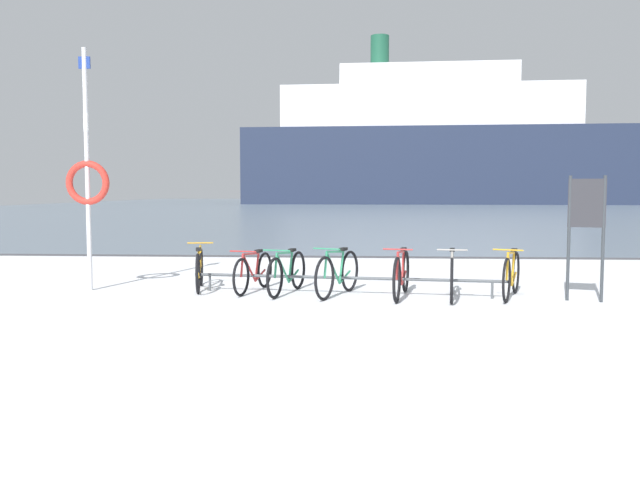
{
  "coord_description": "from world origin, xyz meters",
  "views": [
    {
      "loc": [
        -0.34,
        -6.81,
        1.73
      ],
      "look_at": [
        -1.16,
        5.87,
        0.76
      ],
      "focal_mm": 36.63,
      "sensor_mm": 36.0,
      "label": 1
    }
  ],
  "objects_px": {
    "info_sign": "(587,216)",
    "rescue_post": "(87,177)",
    "bicycle_0": "(200,269)",
    "bicycle_2": "(287,273)",
    "bicycle_3": "(338,273)",
    "bicycle_5": "(452,275)",
    "bicycle_6": "(511,275)",
    "ferry_ship": "(433,148)",
    "bicycle_1": "(253,272)",
    "bicycle_4": "(401,274)"
  },
  "relations": [
    {
      "from": "bicycle_3",
      "to": "ferry_ship",
      "type": "relative_size",
      "value": 0.03
    },
    {
      "from": "bicycle_4",
      "to": "ferry_ship",
      "type": "bearing_deg",
      "value": 83.58
    },
    {
      "from": "bicycle_4",
      "to": "bicycle_5",
      "type": "bearing_deg",
      "value": -4.8
    },
    {
      "from": "bicycle_1",
      "to": "bicycle_5",
      "type": "height_order",
      "value": "bicycle_5"
    },
    {
      "from": "bicycle_6",
      "to": "bicycle_5",
      "type": "bearing_deg",
      "value": -173.76
    },
    {
      "from": "ferry_ship",
      "to": "bicycle_3",
      "type": "bearing_deg",
      "value": -97.23
    },
    {
      "from": "bicycle_2",
      "to": "bicycle_3",
      "type": "relative_size",
      "value": 1.06
    },
    {
      "from": "bicycle_2",
      "to": "info_sign",
      "type": "distance_m",
      "value": 4.84
    },
    {
      "from": "info_sign",
      "to": "rescue_post",
      "type": "bearing_deg",
      "value": 175.83
    },
    {
      "from": "bicycle_2",
      "to": "bicycle_3",
      "type": "distance_m",
      "value": 0.87
    },
    {
      "from": "bicycle_1",
      "to": "bicycle_2",
      "type": "xyz_separation_m",
      "value": [
        0.6,
        -0.17,
        0.02
      ]
    },
    {
      "from": "bicycle_1",
      "to": "rescue_post",
      "type": "height_order",
      "value": "rescue_post"
    },
    {
      "from": "bicycle_1",
      "to": "bicycle_4",
      "type": "height_order",
      "value": "bicycle_4"
    },
    {
      "from": "bicycle_1",
      "to": "rescue_post",
      "type": "relative_size",
      "value": 0.39
    },
    {
      "from": "bicycle_5",
      "to": "ferry_ship",
      "type": "distance_m",
      "value": 74.38
    },
    {
      "from": "ferry_ship",
      "to": "rescue_post",
      "type": "bearing_deg",
      "value": -100.53
    },
    {
      "from": "rescue_post",
      "to": "ferry_ship",
      "type": "xyz_separation_m",
      "value": [
        13.62,
        73.25,
        5.15
      ]
    },
    {
      "from": "bicycle_2",
      "to": "bicycle_5",
      "type": "relative_size",
      "value": 0.98
    },
    {
      "from": "bicycle_4",
      "to": "bicycle_2",
      "type": "bearing_deg",
      "value": 172.75
    },
    {
      "from": "bicycle_6",
      "to": "bicycle_3",
      "type": "bearing_deg",
      "value": 179.12
    },
    {
      "from": "ferry_ship",
      "to": "bicycle_0",
      "type": "bearing_deg",
      "value": -99.14
    },
    {
      "from": "bicycle_6",
      "to": "info_sign",
      "type": "height_order",
      "value": "info_sign"
    },
    {
      "from": "bicycle_0",
      "to": "rescue_post",
      "type": "relative_size",
      "value": 0.39
    },
    {
      "from": "bicycle_0",
      "to": "bicycle_6",
      "type": "xyz_separation_m",
      "value": [
        5.22,
        -0.56,
        0.02
      ]
    },
    {
      "from": "bicycle_2",
      "to": "bicycle_5",
      "type": "height_order",
      "value": "bicycle_5"
    },
    {
      "from": "bicycle_6",
      "to": "bicycle_1",
      "type": "bearing_deg",
      "value": 174.96
    },
    {
      "from": "bicycle_1",
      "to": "rescue_post",
      "type": "distance_m",
      "value": 3.28
    },
    {
      "from": "bicycle_5",
      "to": "ferry_ship",
      "type": "height_order",
      "value": "ferry_ship"
    },
    {
      "from": "bicycle_4",
      "to": "rescue_post",
      "type": "distance_m",
      "value": 5.57
    },
    {
      "from": "bicycle_4",
      "to": "bicycle_5",
      "type": "xyz_separation_m",
      "value": [
        0.8,
        -0.07,
        0.0
      ]
    },
    {
      "from": "bicycle_0",
      "to": "bicycle_1",
      "type": "bearing_deg",
      "value": -10.76
    },
    {
      "from": "bicycle_2",
      "to": "bicycle_5",
      "type": "distance_m",
      "value": 2.7
    },
    {
      "from": "bicycle_3",
      "to": "ferry_ship",
      "type": "bearing_deg",
      "value": 82.77
    },
    {
      "from": "bicycle_4",
      "to": "ferry_ship",
      "type": "height_order",
      "value": "ferry_ship"
    },
    {
      "from": "bicycle_1",
      "to": "bicycle_4",
      "type": "xyz_separation_m",
      "value": [
        2.49,
        -0.41,
        0.04
      ]
    },
    {
      "from": "bicycle_0",
      "to": "bicycle_3",
      "type": "xyz_separation_m",
      "value": [
        2.43,
        -0.52,
        0.01
      ]
    },
    {
      "from": "bicycle_2",
      "to": "bicycle_5",
      "type": "bearing_deg",
      "value": -6.53
    },
    {
      "from": "bicycle_5",
      "to": "rescue_post",
      "type": "relative_size",
      "value": 0.42
    },
    {
      "from": "bicycle_1",
      "to": "bicycle_6",
      "type": "height_order",
      "value": "bicycle_6"
    },
    {
      "from": "bicycle_5",
      "to": "info_sign",
      "type": "xyz_separation_m",
      "value": [
        2.03,
        -0.14,
        0.95
      ]
    },
    {
      "from": "bicycle_0",
      "to": "bicycle_1",
      "type": "relative_size",
      "value": 0.99
    },
    {
      "from": "info_sign",
      "to": "bicycle_5",
      "type": "bearing_deg",
      "value": 175.93
    },
    {
      "from": "bicycle_4",
      "to": "info_sign",
      "type": "height_order",
      "value": "info_sign"
    },
    {
      "from": "bicycle_4",
      "to": "bicycle_6",
      "type": "relative_size",
      "value": 1.1
    },
    {
      "from": "bicycle_0",
      "to": "rescue_post",
      "type": "xyz_separation_m",
      "value": [
        -1.87,
        -0.22,
        1.6
      ]
    },
    {
      "from": "bicycle_0",
      "to": "rescue_post",
      "type": "height_order",
      "value": "rescue_post"
    },
    {
      "from": "bicycle_0",
      "to": "ferry_ship",
      "type": "height_order",
      "value": "ferry_ship"
    },
    {
      "from": "bicycle_0",
      "to": "ferry_ship",
      "type": "relative_size",
      "value": 0.03
    },
    {
      "from": "bicycle_6",
      "to": "rescue_post",
      "type": "xyz_separation_m",
      "value": [
        -7.09,
        0.34,
        1.59
      ]
    },
    {
      "from": "bicycle_4",
      "to": "info_sign",
      "type": "xyz_separation_m",
      "value": [
        2.83,
        -0.21,
        0.95
      ]
    }
  ]
}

